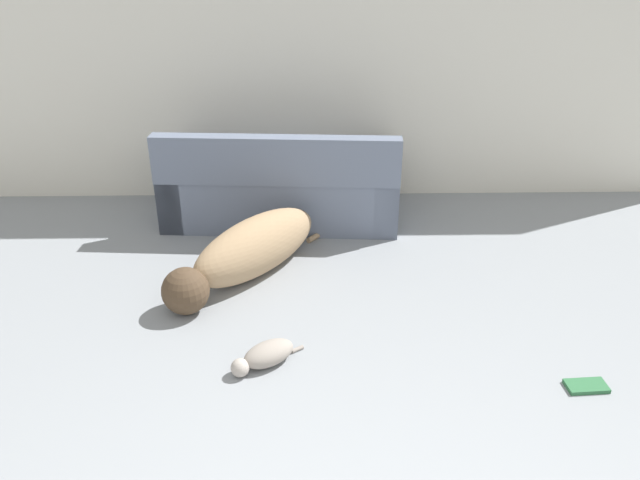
{
  "coord_description": "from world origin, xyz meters",
  "views": [
    {
      "loc": [
        -0.26,
        -0.91,
        2.29
      ],
      "look_at": [
        -0.2,
        2.41,
        0.61
      ],
      "focal_mm": 35.0,
      "sensor_mm": 36.0,
      "label": 1
    }
  ],
  "objects_px": {
    "couch": "(281,188)",
    "dog": "(248,252)",
    "cat": "(265,355)",
    "book_green": "(586,386)"
  },
  "relations": [
    {
      "from": "dog",
      "to": "cat",
      "type": "bearing_deg",
      "value": 49.4
    },
    {
      "from": "couch",
      "to": "dog",
      "type": "bearing_deg",
      "value": 82.24
    },
    {
      "from": "couch",
      "to": "cat",
      "type": "bearing_deg",
      "value": 93.02
    },
    {
      "from": "couch",
      "to": "dog",
      "type": "height_order",
      "value": "couch"
    },
    {
      "from": "couch",
      "to": "book_green",
      "type": "bearing_deg",
      "value": 131.57
    },
    {
      "from": "cat",
      "to": "book_green",
      "type": "height_order",
      "value": "cat"
    },
    {
      "from": "couch",
      "to": "cat",
      "type": "relative_size",
      "value": 4.6
    },
    {
      "from": "cat",
      "to": "dog",
      "type": "bearing_deg",
      "value": -114.81
    },
    {
      "from": "couch",
      "to": "book_green",
      "type": "distance_m",
      "value": 2.89
    },
    {
      "from": "couch",
      "to": "dog",
      "type": "xyz_separation_m",
      "value": [
        -0.21,
        -1.01,
        -0.08
      ]
    }
  ]
}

